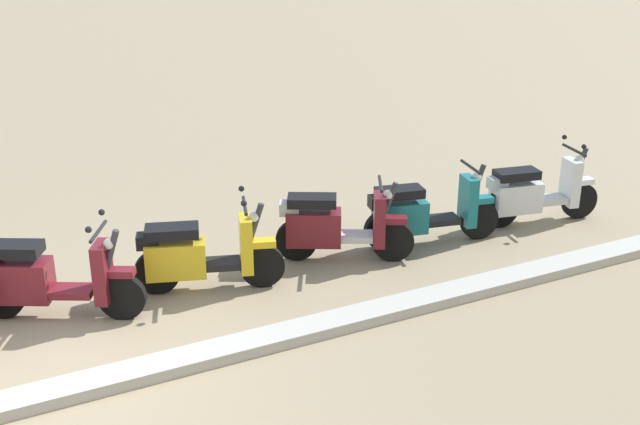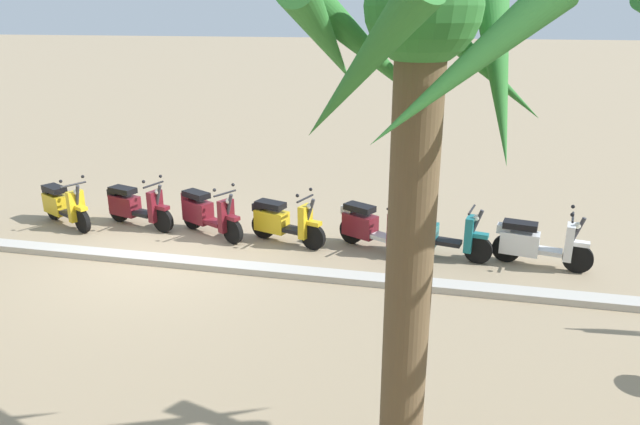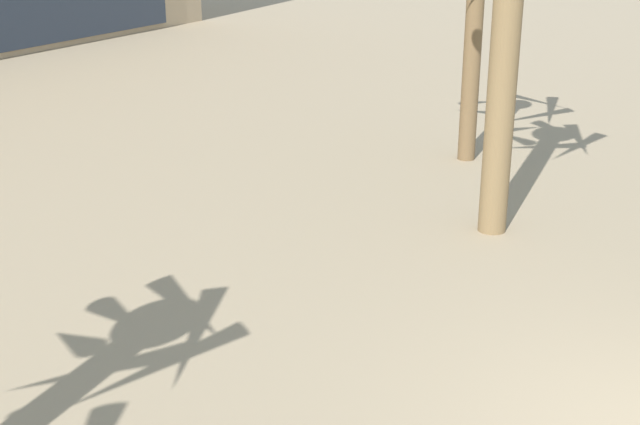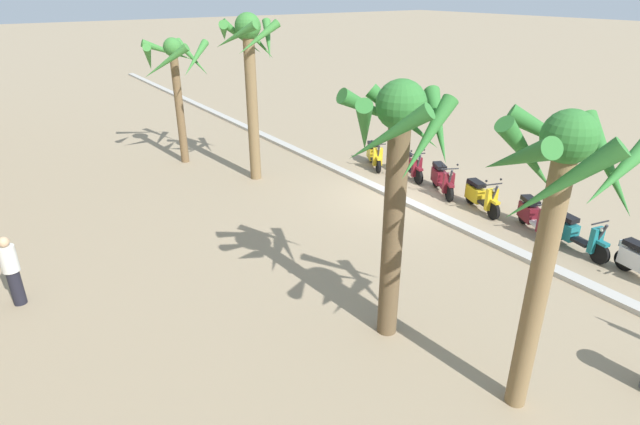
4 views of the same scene
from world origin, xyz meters
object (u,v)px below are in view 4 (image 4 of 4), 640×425
at_px(scooter_yellow_lead_nearest, 374,154).
at_px(palm_tree_far_corner, 249,60).
at_px(scooter_maroon_second_in_line, 533,215).
at_px(palm_tree_mid_walkway, 557,196).
at_px(palm_tree_by_mall_entrance, 398,156).
at_px(scooter_teal_mid_centre, 574,233).
at_px(scooter_maroon_far_back, 442,179).
at_px(scooter_maroon_mid_front, 408,164).
at_px(scooter_yellow_tail_end, 480,196).
at_px(palm_tree_near_sign, 175,69).
at_px(pedestrian_strolling_near_curb, 11,270).

bearing_deg(scooter_yellow_lead_nearest, palm_tree_far_corner, 72.80).
distance_m(scooter_maroon_second_in_line, palm_tree_mid_walkway, 7.61).
distance_m(palm_tree_by_mall_entrance, palm_tree_far_corner, 9.40).
bearing_deg(palm_tree_mid_walkway, scooter_teal_mid_centre, -66.53).
relative_size(scooter_maroon_second_in_line, scooter_maroon_far_back, 0.95).
bearing_deg(scooter_maroon_mid_front, scooter_teal_mid_centre, 177.20).
bearing_deg(palm_tree_far_corner, scooter_yellow_tail_end, -145.61).
bearing_deg(palm_tree_far_corner, scooter_maroon_mid_front, -122.32).
bearing_deg(scooter_maroon_far_back, scooter_yellow_lead_nearest, 1.87).
bearing_deg(scooter_teal_mid_centre, palm_tree_near_sign, 24.24).
bearing_deg(scooter_teal_mid_centre, palm_tree_mid_walkway, 113.47).
bearing_deg(scooter_maroon_mid_front, scooter_maroon_second_in_line, 177.51).
relative_size(scooter_teal_mid_centre, palm_tree_mid_walkway, 0.38).
bearing_deg(scooter_maroon_far_back, palm_tree_far_corner, 43.67).
xyz_separation_m(scooter_teal_mid_centre, scooter_yellow_tail_end, (3.02, -0.04, 0.00)).
bearing_deg(scooter_maroon_far_back, palm_tree_by_mall_entrance, 125.55).
xyz_separation_m(scooter_yellow_tail_end, palm_tree_near_sign, (9.51, 5.69, 3.04)).
distance_m(palm_tree_near_sign, pedestrian_strolling_near_curb, 10.05).
bearing_deg(scooter_teal_mid_centre, scooter_yellow_lead_nearest, -0.33).
relative_size(scooter_maroon_second_in_line, scooter_yellow_lead_nearest, 0.96).
bearing_deg(palm_tree_mid_walkway, scooter_maroon_mid_front, -34.13).
xyz_separation_m(scooter_maroon_mid_front, pedestrian_strolling_near_curb, (-1.14, 12.41, 0.39)).
xyz_separation_m(scooter_teal_mid_centre, palm_tree_far_corner, (9.33, 4.27, 3.62)).
height_order(scooter_yellow_tail_end, pedestrian_strolling_near_curb, pedestrian_strolling_near_curb).
distance_m(scooter_teal_mid_centre, scooter_maroon_second_in_line, 1.25).
height_order(palm_tree_near_sign, pedestrian_strolling_near_curb, palm_tree_near_sign).
xyz_separation_m(scooter_yellow_lead_nearest, palm_tree_mid_walkway, (-10.48, 5.77, 3.20)).
bearing_deg(palm_tree_near_sign, scooter_yellow_lead_nearest, -128.58).
xyz_separation_m(palm_tree_by_mall_entrance, palm_tree_near_sign, (12.39, -0.58, -0.11)).
xyz_separation_m(palm_tree_by_mall_entrance, palm_tree_far_corner, (9.19, -1.95, 0.46)).
relative_size(scooter_yellow_tail_end, scooter_yellow_lead_nearest, 1.02).
distance_m(scooter_yellow_lead_nearest, palm_tree_far_corner, 5.79).
height_order(scooter_teal_mid_centre, scooter_yellow_lead_nearest, scooter_yellow_lead_nearest).
bearing_deg(scooter_maroon_mid_front, palm_tree_by_mall_entrance, 133.91).
bearing_deg(palm_tree_near_sign, scooter_teal_mid_centre, -155.76).
bearing_deg(scooter_yellow_tail_end, scooter_maroon_second_in_line, -178.59).
bearing_deg(scooter_yellow_lead_nearest, palm_tree_mid_walkway, 151.14).
xyz_separation_m(scooter_teal_mid_centre, scooter_yellow_lead_nearest, (7.99, -0.05, 0.00)).
bearing_deg(palm_tree_mid_walkway, palm_tree_near_sign, -0.33).
bearing_deg(scooter_maroon_far_back, scooter_maroon_mid_front, -5.27).
relative_size(scooter_teal_mid_centre, scooter_yellow_lead_nearest, 1.12).
relative_size(scooter_yellow_tail_end, palm_tree_far_corner, 0.30).
bearing_deg(pedestrian_strolling_near_curb, scooter_teal_mid_centre, -113.63).
bearing_deg(scooter_maroon_mid_front, palm_tree_mid_walkway, 145.87).
relative_size(scooter_yellow_lead_nearest, palm_tree_by_mall_entrance, 0.34).
xyz_separation_m(scooter_yellow_lead_nearest, palm_tree_far_corner, (1.34, 4.32, 3.62)).
height_order(scooter_teal_mid_centre, palm_tree_far_corner, palm_tree_far_corner).
bearing_deg(palm_tree_mid_walkway, scooter_maroon_far_back, -39.33).
relative_size(scooter_maroon_far_back, palm_tree_mid_walkway, 0.34).
bearing_deg(scooter_yellow_lead_nearest, scooter_maroon_second_in_line, -179.64).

